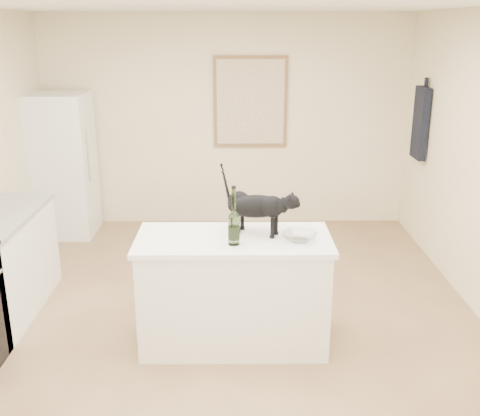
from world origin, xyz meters
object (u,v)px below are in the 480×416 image
(fridge, at_px, (63,165))
(glass_bowl, at_px, (300,237))
(black_cat, at_px, (256,209))
(wine_bottle, at_px, (234,219))

(fridge, bearing_deg, glass_bowl, -45.77)
(fridge, xyz_separation_m, black_cat, (2.22, -2.47, 0.25))
(black_cat, bearing_deg, fridge, 155.69)
(black_cat, distance_m, glass_bowl, 0.40)
(wine_bottle, height_order, glass_bowl, wine_bottle)
(fridge, xyz_separation_m, glass_bowl, (2.55, -2.62, 0.08))
(black_cat, relative_size, wine_bottle, 1.43)
(fridge, distance_m, black_cat, 3.33)
(black_cat, bearing_deg, glass_bowl, -1.56)
(wine_bottle, distance_m, glass_bowl, 0.53)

